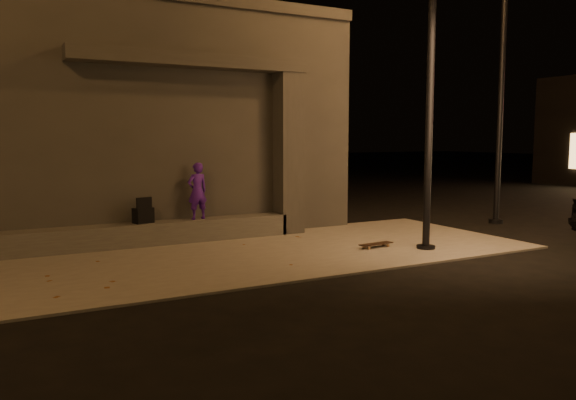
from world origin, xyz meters
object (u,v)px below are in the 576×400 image
column (288,154)px  skateboarder (197,191)px  skateboard (376,244)px  backpack (143,214)px  street_lamp_0 (431,50)px

column → skateboarder: 2.30m
column → skateboarder: (-2.17, 0.00, -0.75)m
skateboarder → skateboard: skateboarder is taller
column → skateboard: size_ratio=4.69×
skateboarder → backpack: 1.22m
backpack → street_lamp_0: size_ratio=0.08×
skateboarder → street_lamp_0: street_lamp_0 is taller
column → street_lamp_0: (1.49, -2.96, 2.02)m
backpack → skateboard: (4.01, -2.42, -0.56)m
column → backpack: (-3.32, 0.00, -1.17)m
skateboarder → skateboard: size_ratio=1.56×
skateboarder → column: bearing=171.8°
backpack → column: bearing=-17.4°
column → skateboard: 3.06m
column → skateboarder: size_ratio=3.00×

